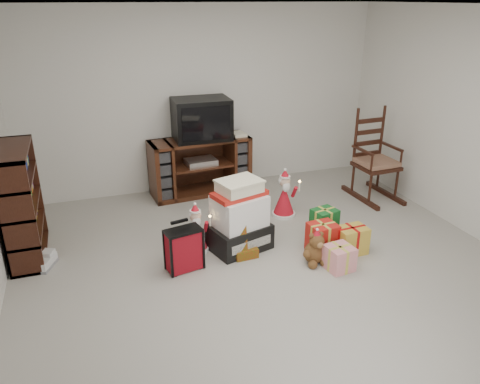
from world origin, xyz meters
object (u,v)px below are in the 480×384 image
object	(u,v)px
gift_pile	(239,220)
teddy_bear	(315,250)
mrs_claus_figurine	(196,233)
red_suitcase	(184,250)
rocking_chair	(373,166)
gift_cluster	(332,240)
tv_stand	(200,166)
bookshelf	(22,205)
santa_figurine	(284,198)
crt_television	(202,119)
sneaker_pair	(36,263)

from	to	relation	value
gift_pile	teddy_bear	distance (m)	0.86
mrs_claus_figurine	gift_pile	bearing A→B (deg)	-12.91
red_suitcase	teddy_bear	world-z (taller)	red_suitcase
rocking_chair	gift_pile	distance (m)	2.34
gift_pile	gift_cluster	size ratio (longest dim) A/B	0.86
tv_stand	red_suitcase	xyz separation A→B (m)	(-0.68, -1.92, -0.16)
bookshelf	santa_figurine	xyz separation A→B (m)	(2.97, -0.02, -0.33)
teddy_bear	gift_pile	bearing A→B (deg)	139.22
crt_television	red_suitcase	bearing A→B (deg)	-109.03
gift_pile	teddy_bear	xyz separation A→B (m)	(0.64, -0.55, -0.19)
santa_figurine	crt_television	bearing A→B (deg)	125.06
rocking_chair	gift_cluster	size ratio (longest dim) A/B	1.38
bookshelf	sneaker_pair	size ratio (longest dim) A/B	3.15
red_suitcase	mrs_claus_figurine	bearing A→B (deg)	47.05
rocking_chair	gift_cluster	xyz separation A→B (m)	(-1.29, -1.20, -0.29)
rocking_chair	teddy_bear	distance (m)	2.08
tv_stand	rocking_chair	xyz separation A→B (m)	(2.20, -0.89, 0.04)
santa_figurine	rocking_chair	bearing A→B (deg)	7.72
bookshelf	santa_figurine	size ratio (longest dim) A/B	1.93
sneaker_pair	bookshelf	bearing A→B (deg)	110.68
tv_stand	bookshelf	distance (m)	2.43
bookshelf	crt_television	size ratio (longest dim) A/B	1.56
bookshelf	red_suitcase	world-z (taller)	bookshelf
bookshelf	red_suitcase	xyz separation A→B (m)	(1.50, -0.85, -0.34)
bookshelf	gift_cluster	world-z (taller)	bookshelf
gift_pile	red_suitcase	bearing A→B (deg)	-176.41
red_suitcase	sneaker_pair	bearing A→B (deg)	148.53
mrs_claus_figurine	crt_television	xyz separation A→B (m)	(0.51, 1.58, 0.84)
red_suitcase	crt_television	bearing A→B (deg)	58.17
teddy_bear	gift_cluster	xyz separation A→B (m)	(0.28, 0.15, -0.01)
gift_pile	crt_television	distance (m)	1.83
teddy_bear	crt_television	size ratio (longest dim) A/B	0.46
teddy_bear	mrs_claus_figurine	world-z (taller)	mrs_claus_figurine
rocking_chair	bookshelf	bearing A→B (deg)	179.53
gift_cluster	crt_television	xyz separation A→B (m)	(-0.87, 2.08, 0.92)
tv_stand	crt_television	size ratio (longest dim) A/B	1.85
tv_stand	rocking_chair	world-z (taller)	rocking_chair
santa_figurine	gift_cluster	world-z (taller)	santa_figurine
rocking_chair	teddy_bear	world-z (taller)	rocking_chair
gift_cluster	mrs_claus_figurine	bearing A→B (deg)	159.74
tv_stand	teddy_bear	bearing A→B (deg)	-78.62
crt_television	rocking_chair	bearing A→B (deg)	-20.87
sneaker_pair	gift_cluster	size ratio (longest dim) A/B	0.41
bookshelf	rocking_chair	xyz separation A→B (m)	(4.37, 0.18, -0.14)
rocking_chair	sneaker_pair	distance (m)	4.34
santa_figurine	sneaker_pair	distance (m)	2.92
bookshelf	sneaker_pair	distance (m)	0.62
gift_pile	santa_figurine	distance (m)	1.01
mrs_claus_figurine	crt_television	bearing A→B (deg)	72.19
rocking_chair	crt_television	distance (m)	2.41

